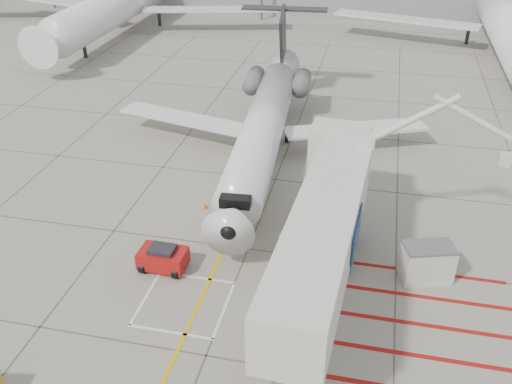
# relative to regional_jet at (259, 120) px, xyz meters

# --- Properties ---
(ground_plane) EXTENTS (260.00, 260.00, 0.00)m
(ground_plane) POSITION_rel_regional_jet_xyz_m (1.31, -12.67, -3.93)
(ground_plane) COLOR gray
(ground_plane) RESTS_ON ground
(regional_jet) EXTENTS (25.88, 31.63, 7.86)m
(regional_jet) POSITION_rel_regional_jet_xyz_m (0.00, 0.00, 0.00)
(regional_jet) COLOR silver
(regional_jet) RESTS_ON ground_plane
(jet_bridge) EXTENTS (9.88, 19.16, 7.48)m
(jet_bridge) POSITION_rel_regional_jet_xyz_m (5.62, -13.06, -0.19)
(jet_bridge) COLOR silver
(jet_bridge) RESTS_ON ground_plane
(pushback_tug) EXTENTS (2.48, 1.59, 1.42)m
(pushback_tug) POSITION_rel_regional_jet_xyz_m (-2.64, -11.30, -3.22)
(pushback_tug) COLOR #AA1210
(pushback_tug) RESTS_ON ground_plane
(baggage_cart) EXTENTS (1.88, 1.51, 1.03)m
(baggage_cart) POSITION_rel_regional_jet_xyz_m (6.17, -9.48, -3.42)
(baggage_cart) COLOR slate
(baggage_cart) RESTS_ON ground_plane
(ground_power_unit) EXTENTS (2.82, 2.13, 1.98)m
(ground_power_unit) POSITION_rel_regional_jet_xyz_m (10.73, -9.11, -2.94)
(ground_power_unit) COLOR silver
(ground_power_unit) RESTS_ON ground_plane
(cone_nose) EXTENTS (0.31, 0.31, 0.43)m
(cone_nose) POSITION_rel_regional_jet_xyz_m (-2.29, -5.16, -3.72)
(cone_nose) COLOR #FF620D
(cone_nose) RESTS_ON ground_plane
(cone_side) EXTENTS (0.32, 0.32, 0.44)m
(cone_side) POSITION_rel_regional_jet_xyz_m (5.03, -4.02, -3.71)
(cone_side) COLOR #E5430C
(cone_side) RESTS_ON ground_plane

